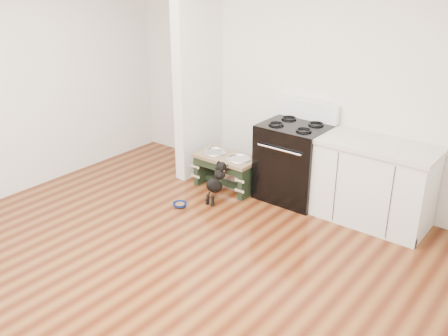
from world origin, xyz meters
TOP-DOWN VIEW (x-y plane):
  - ground at (0.00, 0.00)m, footprint 5.00×5.00m
  - room_shell at (0.00, 0.00)m, footprint 5.00×5.00m
  - partition_wall at (-1.18, 2.10)m, footprint 0.15×0.80m
  - oven_range at (0.25, 2.16)m, footprint 0.76×0.69m
  - cabinet_run at (1.23, 2.18)m, footprint 1.24×0.64m
  - dog_feeder at (-0.54, 1.86)m, footprint 0.79×0.42m
  - puppy at (-0.40, 1.50)m, footprint 0.14×0.41m
  - floor_bowl at (-0.64, 1.12)m, footprint 0.18×0.18m

SIDE VIEW (x-z plane):
  - ground at x=0.00m, z-range 0.00..0.00m
  - floor_bowl at x=-0.64m, z-range 0.00..0.05m
  - puppy at x=-0.40m, z-range 0.02..0.51m
  - dog_feeder at x=-0.54m, z-range 0.08..0.54m
  - cabinet_run at x=1.23m, z-range 0.00..0.91m
  - oven_range at x=0.25m, z-range -0.09..1.05m
  - partition_wall at x=-1.18m, z-range 0.00..2.70m
  - room_shell at x=0.00m, z-range -0.88..4.12m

